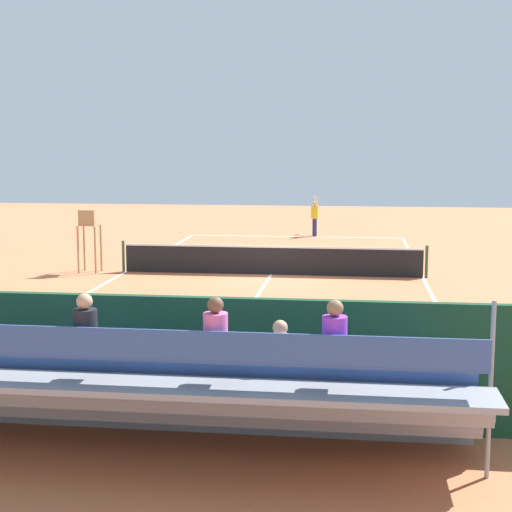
{
  "coord_description": "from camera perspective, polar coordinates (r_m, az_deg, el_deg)",
  "views": [
    {
      "loc": [
        -2.73,
        25.3,
        4.28
      ],
      "look_at": [
        0.0,
        4.0,
        1.2
      ],
      "focal_mm": 54.01,
      "sensor_mm": 36.0,
      "label": 1
    }
  ],
  "objects": [
    {
      "name": "tennis_net",
      "position": [
        25.72,
        1.13,
        -0.29
      ],
      "size": [
        10.3,
        0.1,
        1.07
      ],
      "color": "black",
      "rests_on": "ground"
    },
    {
      "name": "umpire_chair",
      "position": [
        26.7,
        -12.29,
        1.6
      ],
      "size": [
        0.67,
        0.67,
        2.14
      ],
      "color": "#A88456",
      "rests_on": "ground"
    },
    {
      "name": "ground_plane",
      "position": [
        25.8,
        1.13,
        -1.39
      ],
      "size": [
        60.0,
        60.0,
        0.0
      ],
      "primitive_type": "plane",
      "color": "#CC7047"
    },
    {
      "name": "backdrop_wall",
      "position": [
        12.08,
        -6.1,
        -7.64
      ],
      "size": [
        18.0,
        0.16,
        2.0
      ],
      "primitive_type": "cube",
      "color": "#194228",
      "rests_on": "ground"
    },
    {
      "name": "court_line_markings",
      "position": [
        25.84,
        1.14,
        -1.37
      ],
      "size": [
        10.1,
        22.2,
        0.01
      ],
      "color": "white",
      "rests_on": "ground"
    },
    {
      "name": "tennis_player",
      "position": [
        36.84,
        4.37,
        3.05
      ],
      "size": [
        0.47,
        0.55,
        1.93
      ],
      "color": "navy",
      "rests_on": "ground"
    },
    {
      "name": "tennis_racket",
      "position": [
        37.31,
        3.38,
        1.58
      ],
      "size": [
        0.57,
        0.43,
        0.03
      ],
      "color": "black",
      "rests_on": "ground"
    },
    {
      "name": "equipment_bag",
      "position": [
        12.65,
        1.26,
        -10.75
      ],
      "size": [
        0.9,
        0.36,
        0.36
      ],
      "primitive_type": "cube",
      "color": "#B22D2D",
      "rests_on": "ground"
    },
    {
      "name": "courtside_bench",
      "position": [
        12.6,
        9.77,
        -9.13
      ],
      "size": [
        1.8,
        0.4,
        0.93
      ],
      "color": "#234C2D",
      "rests_on": "ground"
    },
    {
      "name": "bleacher_stand",
      "position": [
        10.8,
        -7.46,
        -9.73
      ],
      "size": [
        9.06,
        2.4,
        2.48
      ],
      "color": "gray",
      "rests_on": "ground"
    },
    {
      "name": "tennis_ball_near",
      "position": [
        35.15,
        2.69,
        1.21
      ],
      "size": [
        0.07,
        0.07,
        0.07
      ],
      "primitive_type": "sphere",
      "color": "#CCDB33",
      "rests_on": "ground"
    }
  ]
}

